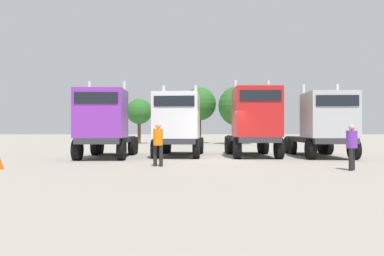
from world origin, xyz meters
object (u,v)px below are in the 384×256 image
object	(u,v)px
semi_truck_silver	(324,124)
visitor_with_camera	(352,144)
semi_truck_white	(178,124)
semi_truck_purple	(104,123)
visitor_in_hivis	(158,141)
semi_truck_red	(254,122)

from	to	relation	value
semi_truck_silver	visitor_with_camera	distance (m)	6.20
semi_truck_white	semi_truck_silver	size ratio (longest dim) A/B	0.99
semi_truck_purple	visitor_in_hivis	bearing A→B (deg)	37.38
semi_truck_silver	visitor_in_hivis	xyz separation A→B (m)	(-8.77, -4.33, -0.78)
semi_truck_white	semi_truck_red	size ratio (longest dim) A/B	1.01
semi_truck_purple	visitor_with_camera	distance (m)	12.06
semi_truck_white	visitor_with_camera	xyz separation A→B (m)	(6.66, -6.83, -0.85)
semi_truck_silver	visitor_with_camera	xyz separation A→B (m)	(-1.35, -6.00, -0.83)
semi_truck_white	visitor_in_hivis	xyz separation A→B (m)	(-0.76, -5.17, -0.79)
semi_truck_red	semi_truck_silver	bearing A→B (deg)	83.49
semi_truck_purple	semi_truck_red	world-z (taller)	semi_truck_red
semi_truck_silver	visitor_in_hivis	bearing A→B (deg)	-60.56
semi_truck_purple	visitor_with_camera	size ratio (longest dim) A/B	3.49
semi_truck_red	visitor_with_camera	bearing A→B (deg)	21.60
semi_truck_purple	visitor_with_camera	world-z (taller)	semi_truck_purple
semi_truck_purple	visitor_in_hivis	size ratio (longest dim) A/B	3.32
semi_truck_silver	semi_truck_purple	bearing A→B (deg)	-85.74
visitor_in_hivis	semi_truck_white	bearing A→B (deg)	17.00
semi_truck_red	semi_truck_silver	world-z (taller)	semi_truck_red
semi_truck_red	visitor_in_hivis	distance (m)	7.04
semi_truck_purple	semi_truck_white	size ratio (longest dim) A/B	0.97
visitor_in_hivis	visitor_with_camera	distance (m)	7.60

